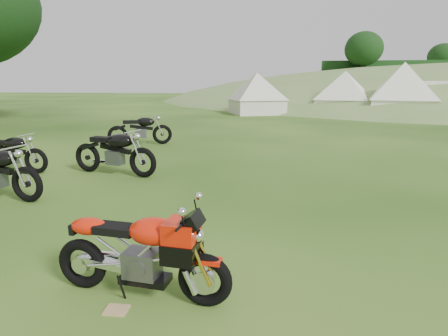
% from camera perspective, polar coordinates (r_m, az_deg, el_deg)
% --- Properties ---
extents(ground, '(120.00, 120.00, 0.00)m').
position_cam_1_polar(ground, '(5.63, 0.13, -8.50)').
color(ground, '#163D0D').
rests_on(ground, ground).
extents(sport_motorcycle, '(1.78, 0.64, 1.04)m').
position_cam_1_polar(sport_motorcycle, '(3.76, -12.72, -11.62)').
color(sport_motorcycle, red).
rests_on(sport_motorcycle, ground).
extents(plywood_board, '(0.22, 0.18, 0.02)m').
position_cam_1_polar(plywood_board, '(3.83, -16.06, -20.06)').
color(plywood_board, tan).
rests_on(plywood_board, ground).
extents(vintage_moto_a, '(2.14, 0.95, 1.10)m').
position_cam_1_polar(vintage_moto_a, '(8.75, -16.44, 2.53)').
color(vintage_moto_a, black).
rests_on(vintage_moto_a, ground).
extents(vintage_moto_c, '(1.85, 0.53, 0.96)m').
position_cam_1_polar(vintage_moto_c, '(9.94, -29.83, 2.14)').
color(vintage_moto_c, black).
rests_on(vintage_moto_c, ground).
extents(vintage_moto_d, '(2.06, 1.11, 1.06)m').
position_cam_1_polar(vintage_moto_d, '(12.73, -12.69, 5.83)').
color(vintage_moto_d, black).
rests_on(vintage_moto_d, ground).
extents(tent_left, '(3.87, 3.87, 2.61)m').
position_cam_1_polar(tent_left, '(24.50, 5.01, 11.27)').
color(tent_left, silver).
rests_on(tent_left, ground).
extents(tent_mid, '(3.93, 3.93, 2.67)m').
position_cam_1_polar(tent_mid, '(25.55, 17.87, 10.85)').
color(tent_mid, white).
rests_on(tent_mid, ground).
extents(tent_right, '(4.04, 4.04, 2.93)m').
position_cam_1_polar(tent_right, '(24.80, 25.53, 10.47)').
color(tent_right, white).
rests_on(tent_right, ground).
extents(caravan, '(4.57, 2.10, 2.13)m').
position_cam_1_polar(caravan, '(28.05, 29.79, 9.35)').
color(caravan, silver).
rests_on(caravan, ground).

